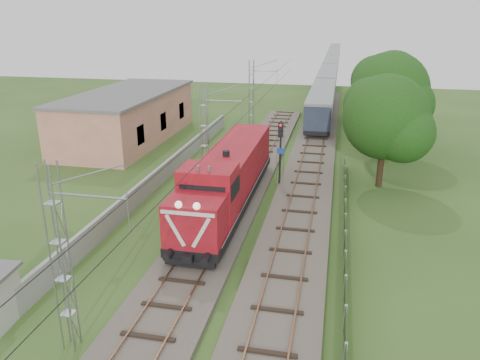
# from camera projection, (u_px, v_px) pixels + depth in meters

# --- Properties ---
(ground) EXTENTS (140.00, 140.00, 0.00)m
(ground) POSITION_uv_depth(u_px,v_px,m) (198.00, 260.00, 26.14)
(ground) COLOR #2E4A1B
(ground) RESTS_ON ground
(track_main) EXTENTS (4.20, 70.00, 0.45)m
(track_main) POSITION_uv_depth(u_px,v_px,m) (227.00, 209.00, 32.53)
(track_main) COLOR #6B6054
(track_main) RESTS_ON ground
(track_side) EXTENTS (4.20, 80.00, 0.45)m
(track_side) POSITION_uv_depth(u_px,v_px,m) (312.00, 159.00, 43.54)
(track_side) COLOR #6B6054
(track_side) RESTS_ON ground
(catenary) EXTENTS (3.31, 70.00, 8.00)m
(catenary) POSITION_uv_depth(u_px,v_px,m) (205.00, 135.00, 36.42)
(catenary) COLOR gray
(catenary) RESTS_ON ground
(boundary_wall) EXTENTS (0.25, 40.00, 1.50)m
(boundary_wall) POSITION_uv_depth(u_px,v_px,m) (164.00, 172.00, 38.22)
(boundary_wall) COLOR #9E9E99
(boundary_wall) RESTS_ON ground
(station_building) EXTENTS (8.40, 20.40, 5.22)m
(station_building) POSITION_uv_depth(u_px,v_px,m) (128.00, 116.00, 50.30)
(station_building) COLOR tan
(station_building) RESTS_ON ground
(fence) EXTENTS (0.12, 32.00, 1.20)m
(fence) POSITION_uv_depth(u_px,v_px,m) (345.00, 240.00, 27.15)
(fence) COLOR black
(fence) RESTS_ON ground
(locomotive) EXTENTS (3.18, 18.15, 4.61)m
(locomotive) POSITION_uv_depth(u_px,v_px,m) (228.00, 178.00, 32.14)
(locomotive) COLOR black
(locomotive) RESTS_ON ground
(coach_rake) EXTENTS (2.96, 110.47, 3.42)m
(coach_rake) POSITION_uv_depth(u_px,v_px,m) (331.00, 66.00, 100.43)
(coach_rake) COLOR black
(coach_rake) RESTS_ON ground
(signal_post) EXTENTS (0.58, 0.46, 5.30)m
(signal_post) POSITION_uv_depth(u_px,v_px,m) (280.00, 142.00, 35.94)
(signal_post) COLOR black
(signal_post) RESTS_ON ground
(tree_a) EXTENTS (6.82, 6.50, 8.84)m
(tree_a) POSITION_uv_depth(u_px,v_px,m) (387.00, 118.00, 35.41)
(tree_a) COLOR #342115
(tree_a) RESTS_ON ground
(tree_b) EXTENTS (7.57, 7.21, 9.82)m
(tree_b) POSITION_uv_depth(u_px,v_px,m) (391.00, 92.00, 43.48)
(tree_b) COLOR #342115
(tree_b) RESTS_ON ground
(tree_c) EXTENTS (5.00, 4.76, 6.48)m
(tree_c) POSITION_uv_depth(u_px,v_px,m) (372.00, 93.00, 55.65)
(tree_c) COLOR #342115
(tree_c) RESTS_ON ground
(tree_d) EXTENTS (6.93, 6.60, 8.99)m
(tree_d) POSITION_uv_depth(u_px,v_px,m) (393.00, 79.00, 56.01)
(tree_d) COLOR #342115
(tree_d) RESTS_ON ground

